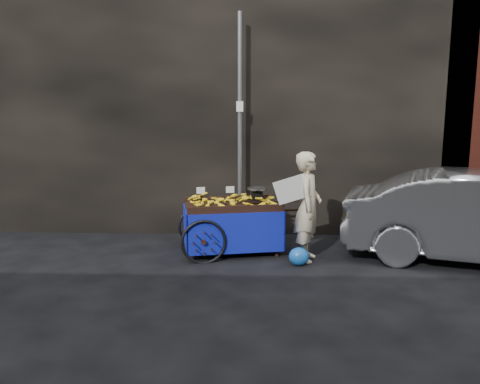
{
  "coord_description": "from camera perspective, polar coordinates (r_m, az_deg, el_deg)",
  "views": [
    {
      "loc": [
        0.58,
        -7.07,
        2.3
      ],
      "look_at": [
        0.33,
        0.5,
        1.01
      ],
      "focal_mm": 35.0,
      "sensor_mm": 36.0,
      "label": 1
    }
  ],
  "objects": [
    {
      "name": "vendor",
      "position": [
        7.33,
        8.27,
        -1.76
      ],
      "size": [
        0.83,
        0.7,
        1.71
      ],
      "rotation": [
        0.0,
        0.0,
        1.35
      ],
      "color": "beige",
      "rests_on": "ground"
    },
    {
      "name": "ground",
      "position": [
        7.46,
        -2.68,
        -8.28
      ],
      "size": [
        80.0,
        80.0,
        0.0
      ],
      "primitive_type": "plane",
      "color": "black",
      "rests_on": "ground"
    },
    {
      "name": "building_wall",
      "position": [
        9.67,
        0.8,
        10.88
      ],
      "size": [
        13.5,
        2.0,
        5.0
      ],
      "color": "black",
      "rests_on": "ground"
    },
    {
      "name": "plastic_bag",
      "position": [
        7.22,
        7.2,
        -7.8
      ],
      "size": [
        0.31,
        0.25,
        0.28
      ],
      "primitive_type": "ellipsoid",
      "color": "#1653AB",
      "rests_on": "ground"
    },
    {
      "name": "street_pole",
      "position": [
        8.38,
        -0.02,
        7.69
      ],
      "size": [
        0.12,
        0.1,
        4.0
      ],
      "color": "slate",
      "rests_on": "ground"
    },
    {
      "name": "banana_cart",
      "position": [
        7.69,
        -1.33,
        -2.25
      ],
      "size": [
        2.25,
        1.34,
        1.15
      ],
      "rotation": [
        0.0,
        0.0,
        0.2
      ],
      "color": "black",
      "rests_on": "ground"
    }
  ]
}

